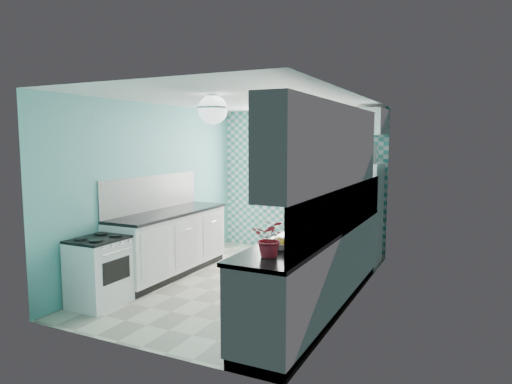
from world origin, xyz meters
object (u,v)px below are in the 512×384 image
at_px(ceiling_light, 213,109).
at_px(potted_plant, 271,238).
at_px(fridge, 357,213).
at_px(stove, 100,270).
at_px(fruit_bowl, 285,245).
at_px(sink, 343,217).
at_px(microwave, 359,154).

distance_m(ceiling_light, potted_plant, 1.99).
distance_m(fridge, stove, 4.00).
xyz_separation_m(fridge, fruit_bowl, (0.09, -3.27, 0.17)).
bearing_deg(ceiling_light, sink, 48.31).
xyz_separation_m(fridge, sink, (0.09, -1.23, 0.13)).
xyz_separation_m(ceiling_light, fruit_bowl, (1.20, -0.69, -1.34)).
xyz_separation_m(potted_plant, microwave, (-0.09, 3.61, 0.64)).
bearing_deg(microwave, fruit_bowl, 87.78).
xyz_separation_m(stove, potted_plant, (2.40, -0.37, 0.69)).
height_order(potted_plant, microwave, microwave).
distance_m(fruit_bowl, potted_plant, 0.36).
relative_size(stove, sink, 1.50).
distance_m(ceiling_light, sink, 2.28).
xyz_separation_m(ceiling_light, sink, (1.20, 1.35, -1.39)).
xyz_separation_m(stove, microwave, (2.31, 3.24, 1.33)).
distance_m(fridge, fruit_bowl, 3.28).
xyz_separation_m(sink, potted_plant, (-0.00, -2.38, 0.18)).
distance_m(ceiling_light, stove, 2.34).
distance_m(ceiling_light, fruit_bowl, 1.93).
distance_m(stove, sink, 3.17).
bearing_deg(fridge, stove, -127.79).
bearing_deg(fruit_bowl, fridge, 91.58).
bearing_deg(potted_plant, fridge, 91.43).
bearing_deg(stove, microwave, 52.52).
distance_m(ceiling_light, fridge, 3.19).
distance_m(stove, potted_plant, 2.52).
bearing_deg(ceiling_light, fridge, 66.74).
height_order(fridge, stove, fridge).
xyz_separation_m(stove, sink, (2.40, 2.01, 0.51)).
relative_size(ceiling_light, fridge, 0.22).
xyz_separation_m(ceiling_light, stove, (-1.20, -0.66, -1.90)).
distance_m(sink, fruit_bowl, 2.04).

